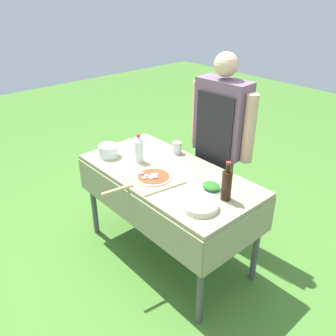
% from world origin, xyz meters
% --- Properties ---
extents(ground_plane, '(12.00, 12.00, 0.00)m').
position_xyz_m(ground_plane, '(0.00, 0.00, 0.00)').
color(ground_plane, '#477A2D').
extents(prep_table, '(1.49, 0.75, 0.82)m').
position_xyz_m(prep_table, '(0.00, 0.00, 0.72)').
color(prep_table, gray).
rests_on(prep_table, ground).
extents(person_cook, '(0.63, 0.23, 1.67)m').
position_xyz_m(person_cook, '(0.05, 0.55, 0.99)').
color(person_cook, '#70604C').
rests_on(person_cook, ground).
extents(pizza_on_peel, '(0.41, 0.63, 0.05)m').
position_xyz_m(pizza_on_peel, '(0.01, -0.17, 0.83)').
color(pizza_on_peel, '#D1B27F').
rests_on(pizza_on_peel, prep_table).
extents(oil_bottle, '(0.07, 0.07, 0.28)m').
position_xyz_m(oil_bottle, '(0.55, 0.04, 0.93)').
color(oil_bottle, black).
rests_on(oil_bottle, prep_table).
extents(water_bottle, '(0.07, 0.07, 0.24)m').
position_xyz_m(water_bottle, '(-0.30, -0.05, 0.93)').
color(water_bottle, silver).
rests_on(water_bottle, prep_table).
extents(herb_container, '(0.19, 0.17, 0.05)m').
position_xyz_m(herb_container, '(0.40, 0.07, 0.84)').
color(herb_container, silver).
rests_on(herb_container, prep_table).
extents(mixing_tub, '(0.17, 0.17, 0.10)m').
position_xyz_m(mixing_tub, '(-0.55, -0.18, 0.87)').
color(mixing_tub, silver).
rests_on(mixing_tub, prep_table).
extents(plate_stack, '(0.25, 0.25, 0.04)m').
position_xyz_m(plate_stack, '(0.51, -0.17, 0.84)').
color(plate_stack, beige).
rests_on(plate_stack, prep_table).
extents(sauce_jar, '(0.08, 0.08, 0.10)m').
position_xyz_m(sauce_jar, '(-0.21, 0.30, 0.86)').
color(sauce_jar, silver).
rests_on(sauce_jar, prep_table).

